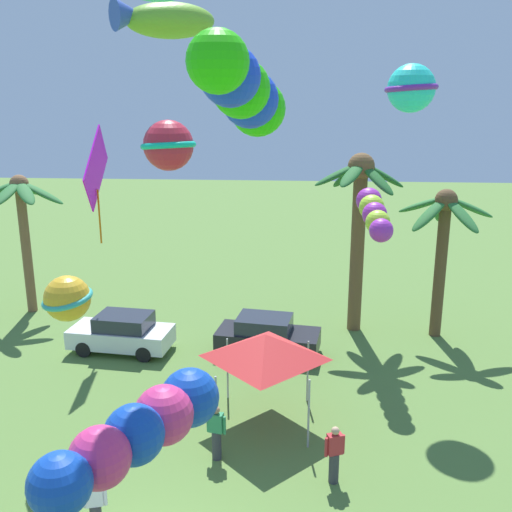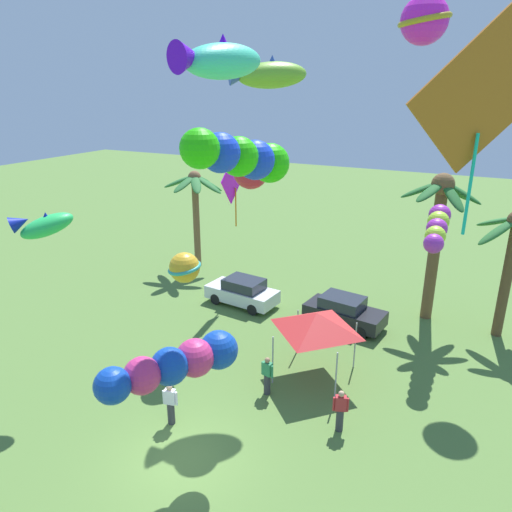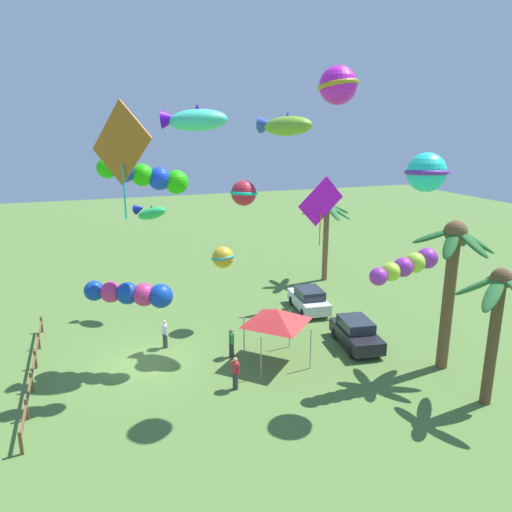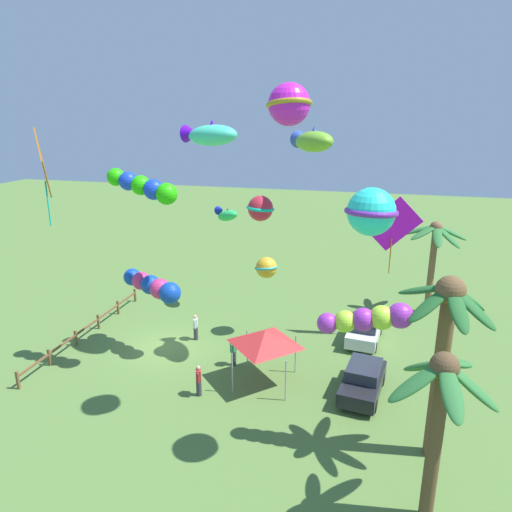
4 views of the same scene
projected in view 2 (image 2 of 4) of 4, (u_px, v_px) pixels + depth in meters
ground_plane at (183, 460)px, 15.12m from camera, size 120.00×120.00×0.00m
palm_tree_0 at (195, 193)px, 30.03m from camera, size 3.95×4.07×6.33m
palm_tree_1 at (439, 217)px, 22.80m from camera, size 3.80×3.51×7.47m
parked_car_0 at (242, 292)px, 25.77m from camera, size 4.06×2.11×1.51m
parked_car_1 at (344, 311)px, 23.50m from camera, size 4.10×2.22×1.51m
spectator_0 at (267, 375)px, 18.17m from camera, size 0.54×0.30×1.59m
spectator_1 at (340, 410)px, 16.20m from camera, size 0.52×0.35×1.59m
spectator_2 at (170, 404)px, 16.54m from camera, size 0.53×0.32×1.59m
festival_tent at (316, 321)px, 18.81m from camera, size 2.86×2.86×2.85m
kite_diamond_0 at (484, 95)px, 7.55m from camera, size 2.13×1.67×3.71m
kite_ball_1 at (251, 171)px, 17.12m from camera, size 2.01×2.01×1.30m
kite_fish_2 at (43, 225)px, 17.14m from camera, size 2.02×2.26×1.21m
kite_ball_3 at (185, 268)px, 19.42m from camera, size 1.96×1.96×1.27m
kite_tube_4 at (243, 158)px, 11.36m from camera, size 1.29×3.75×1.61m
kite_ball_5 at (424, 20)px, 15.29m from camera, size 2.31×2.31×1.54m
kite_ball_6 at (478, 125)px, 18.31m from camera, size 2.23×2.22×1.60m
kite_fish_7 at (219, 60)px, 13.67m from camera, size 2.17×3.34×1.32m
kite_fish_8 at (268, 74)px, 18.27m from camera, size 3.12×2.79×1.29m
kite_diamond_9 at (235, 174)px, 25.05m from camera, size 0.34×3.27×4.56m
kite_tube_10 at (437, 227)px, 20.28m from camera, size 1.03×3.52×1.44m
kite_tube_11 at (176, 364)px, 13.34m from camera, size 2.48×4.07×1.24m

